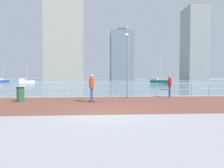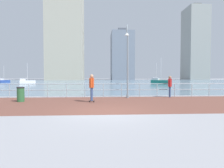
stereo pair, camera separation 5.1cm
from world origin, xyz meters
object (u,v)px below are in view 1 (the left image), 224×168
Objects in this scene: lamppost at (127,57)px; sailboat_ivory at (3,81)px; sailboat_white at (159,82)px; sailboat_gray at (155,81)px; sailboat_red at (26,82)px; trash_bin at (20,94)px; bystander at (170,85)px; skateboarder at (92,85)px.

lamppost is 1.20× the size of sailboat_ivory.
lamppost is at bearing -112.51° from sailboat_white.
sailboat_gray is at bearing 70.57° from lamppost.
sailboat_red is (-18.94, 31.32, -2.52)m from lamppost.
trash_bin is 0.17× the size of sailboat_gray.
sailboat_ivory is (-31.01, 38.11, -0.53)m from bystander.
skateboarder is at bearing -115.31° from sailboat_white.
trash_bin is 0.17× the size of sailboat_white.
bystander is at bearing 23.47° from skateboarder.
sailboat_red reaches higher than trash_bin.
lamppost is 40.93m from sailboat_gray.
skateboarder is (-2.51, -2.13, -1.95)m from lamppost.
skateboarder is 30.63m from sailboat_white.
sailboat_gray is (16.09, 40.66, -0.51)m from skateboarder.
sailboat_ivory is 40.40m from sailboat_white.
bystander is 0.29× the size of sailboat_white.
trash_bin is at bearing -70.01° from sailboat_red.
sailboat_white is at bearing -103.02° from sailboat_gray.
skateboarder reaches higher than bystander.
lamppost is 0.96× the size of sailboat_white.
sailboat_red is 33.32m from sailboat_gray.
trash_bin is at bearing -122.81° from sailboat_white.
lamppost is at bearing -173.05° from bystander.
sailboat_gray is (32.53, 7.21, 0.06)m from sailboat_red.
sailboat_red reaches higher than bystander.
lamppost is at bearing -109.43° from sailboat_gray.
lamppost is at bearing 13.32° from trash_bin.
lamppost is 36.69m from sailboat_red.
sailboat_red is at bearing 168.97° from sailboat_white.
skateboarder reaches higher than trash_bin.
bystander is 0.34× the size of sailboat_red.
bystander is 10.50m from trash_bin.
skateboarder is at bearing -6.20° from trash_bin.
sailboat_white reaches higher than skateboarder.
sailboat_red is (-11.99, 32.96, -0.01)m from trash_bin.
sailboat_white reaches higher than sailboat_red.
bystander is at bearing 6.95° from lamppost.
lamppost is 3.92m from bystander.
bystander is at bearing -106.09° from sailboat_white.
skateboarder is 0.32× the size of sailboat_gray.
sailboat_white is (38.26, -12.95, 0.11)m from sailboat_ivory.
sailboat_gray is (13.59, 38.53, -2.46)m from lamppost.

